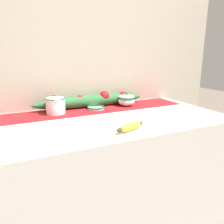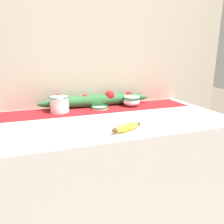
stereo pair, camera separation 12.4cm
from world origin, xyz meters
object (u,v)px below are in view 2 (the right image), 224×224
at_px(cream_pitcher, 59,104).
at_px(small_dish, 99,107).
at_px(banana, 127,127).
at_px(spoon, 149,112).
at_px(sugar_bowl, 132,100).

distance_m(cream_pitcher, small_dish, 0.27).
bearing_deg(banana, spoon, 45.52).
xyz_separation_m(sugar_bowl, small_dish, (-0.24, -0.00, -0.03)).
xyz_separation_m(small_dish, banana, (0.01, -0.47, 0.01)).
relative_size(cream_pitcher, spoon, 0.82).
distance_m(banana, spoon, 0.40).
relative_size(cream_pitcher, small_dish, 1.21).
height_order(sugar_bowl, banana, sugar_bowl).
xyz_separation_m(banana, spoon, (0.28, 0.28, -0.02)).
relative_size(sugar_bowl, small_dish, 1.03).
xyz_separation_m(cream_pitcher, small_dish, (0.27, -0.00, -0.05)).
height_order(cream_pitcher, sugar_bowl, cream_pitcher).
bearing_deg(cream_pitcher, small_dish, -0.50).
bearing_deg(cream_pitcher, sugar_bowl, -0.09).
height_order(cream_pitcher, small_dish, cream_pitcher).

